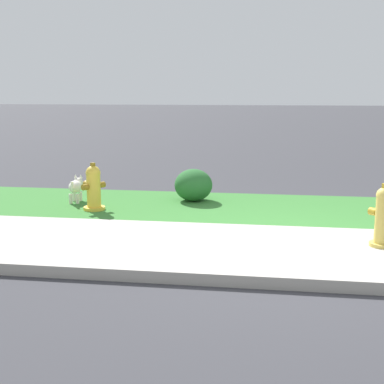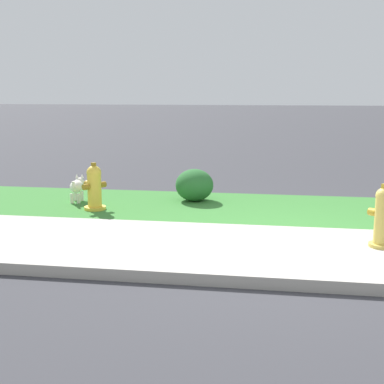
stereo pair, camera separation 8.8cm
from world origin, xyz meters
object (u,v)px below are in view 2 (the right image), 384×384
at_px(fire_hydrant_across_street, 94,187).
at_px(shrub_bush_mid_verge, 194,185).
at_px(fire_hydrant_mid_block, 383,217).
at_px(small_white_dog, 77,186).

height_order(fire_hydrant_across_street, shrub_bush_mid_verge, fire_hydrant_across_street).
height_order(fire_hydrant_mid_block, fire_hydrant_across_street, fire_hydrant_mid_block).
bearing_deg(small_white_dog, fire_hydrant_across_street, -144.38).
xyz_separation_m(fire_hydrant_mid_block, fire_hydrant_across_street, (-3.91, 1.37, -0.01)).
bearing_deg(shrub_bush_mid_verge, fire_hydrant_across_street, -147.45).
bearing_deg(fire_hydrant_mid_block, shrub_bush_mid_verge, -176.80).
bearing_deg(small_white_dog, fire_hydrant_mid_block, -119.69).
distance_m(fire_hydrant_mid_block, shrub_bush_mid_verge, 3.39).
distance_m(fire_hydrant_across_street, shrub_bush_mid_verge, 1.65).
xyz_separation_m(fire_hydrant_mid_block, shrub_bush_mid_verge, (-2.53, 2.25, -0.09)).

